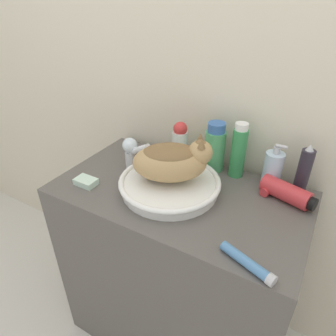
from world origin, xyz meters
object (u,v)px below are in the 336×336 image
(faucet, at_px, (132,151))
(soap_bar, at_px, (86,182))
(shampoo_bottle_tall, at_px, (238,151))
(mouthwash_bottle, at_px, (215,148))
(lotion_bottle_white, at_px, (180,141))
(cream_tube, at_px, (248,263))
(soap_pump_bottle, at_px, (273,169))
(cat, at_px, (172,160))
(hairspray_can_black, at_px, (304,171))
(hair_dryer, at_px, (285,192))

(faucet, relative_size, soap_bar, 1.81)
(shampoo_bottle_tall, distance_m, mouthwash_bottle, 0.09)
(lotion_bottle_white, distance_m, cream_tube, 0.60)
(lotion_bottle_white, bearing_deg, soap_pump_bottle, 0.00)
(cat, distance_m, hairspray_can_black, 0.45)
(hair_dryer, bearing_deg, mouthwash_bottle, -176.40)
(hairspray_can_black, height_order, soap_pump_bottle, hairspray_can_black)
(cream_tube, bearing_deg, cat, 149.03)
(mouthwash_bottle, height_order, hairspray_can_black, mouthwash_bottle)
(hairspray_can_black, distance_m, soap_pump_bottle, 0.10)
(shampoo_bottle_tall, relative_size, mouthwash_bottle, 1.09)
(cream_tube, bearing_deg, soap_pump_bottle, 96.12)
(faucet, height_order, mouthwash_bottle, mouthwash_bottle)
(hairspray_can_black, distance_m, soap_bar, 0.78)
(lotion_bottle_white, height_order, hair_dryer, lotion_bottle_white)
(shampoo_bottle_tall, bearing_deg, soap_bar, -143.28)
(shampoo_bottle_tall, relative_size, lotion_bottle_white, 1.27)
(faucet, distance_m, hairspray_can_black, 0.63)
(faucet, distance_m, hair_dryer, 0.58)
(cat, distance_m, soap_bar, 0.34)
(lotion_bottle_white, bearing_deg, hair_dryer, -8.66)
(cat, height_order, soap_bar, cat)
(mouthwash_bottle, bearing_deg, shampoo_bottle_tall, 0.00)
(shampoo_bottle_tall, height_order, soap_pump_bottle, shampoo_bottle_tall)
(mouthwash_bottle, height_order, cream_tube, mouthwash_bottle)
(cat, relative_size, hairspray_can_black, 1.73)
(mouthwash_bottle, relative_size, hairspray_can_black, 1.04)
(faucet, bearing_deg, soap_bar, -99.69)
(faucet, height_order, soap_pump_bottle, soap_pump_bottle)
(lotion_bottle_white, relative_size, hair_dryer, 0.88)
(mouthwash_bottle, bearing_deg, cat, -108.57)
(hairspray_can_black, relative_size, hair_dryer, 0.99)
(cat, distance_m, cream_tube, 0.42)
(hairspray_can_black, height_order, lotion_bottle_white, hairspray_can_black)
(faucet, bearing_deg, cream_tube, -9.61)
(cream_tube, height_order, soap_bar, cream_tube)
(faucet, height_order, shampoo_bottle_tall, shampoo_bottle_tall)
(faucet, relative_size, hairspray_can_black, 0.76)
(faucet, xyz_separation_m, shampoo_bottle_tall, (0.38, 0.16, 0.02))
(soap_pump_bottle, bearing_deg, cat, -144.59)
(shampoo_bottle_tall, xyz_separation_m, hair_dryer, (0.20, -0.07, -0.07))
(faucet, height_order, hairspray_can_black, hairspray_can_black)
(hair_dryer, bearing_deg, soap_pump_bottle, 150.32)
(cream_tube, relative_size, soap_bar, 2.03)
(hair_dryer, relative_size, soap_bar, 2.40)
(soap_pump_bottle, bearing_deg, lotion_bottle_white, 180.00)
(shampoo_bottle_tall, height_order, hair_dryer, shampoo_bottle_tall)
(mouthwash_bottle, xyz_separation_m, hairspray_can_black, (0.33, 0.00, -0.01))
(cream_tube, bearing_deg, faucet, 155.21)
(cat, xyz_separation_m, lotion_bottle_white, (-0.08, 0.21, -0.04))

